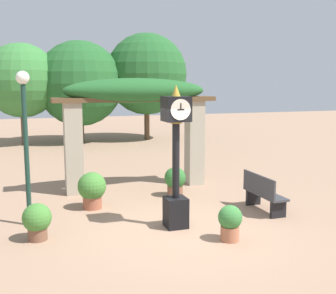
% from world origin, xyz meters
% --- Properties ---
extents(ground_plane, '(60.00, 60.00, 0.00)m').
position_xyz_m(ground_plane, '(0.00, 0.00, 0.00)').
color(ground_plane, '#9E7A60').
extents(pedestal_clock, '(0.51, 0.55, 2.97)m').
position_xyz_m(pedestal_clock, '(-0.08, 0.23, 1.49)').
color(pedestal_clock, black).
rests_on(pedestal_clock, ground).
extents(pergola, '(4.61, 1.07, 3.14)m').
position_xyz_m(pergola, '(0.00, 3.68, 2.39)').
color(pergola, '#A89E89').
rests_on(pergola, ground).
extents(potted_plant_near_left, '(0.56, 0.56, 0.73)m').
position_xyz_m(potted_plant_near_left, '(-2.86, 0.40, 0.40)').
color(potted_plant_near_left, brown).
rests_on(potted_plant_near_left, ground).
extents(potted_plant_near_right, '(0.47, 0.47, 0.70)m').
position_xyz_m(potted_plant_near_right, '(0.64, -0.84, 0.38)').
color(potted_plant_near_right, '#B26B4C').
rests_on(potted_plant_near_right, ground).
extents(potted_plant_far_left, '(0.68, 0.68, 0.89)m').
position_xyz_m(potted_plant_far_left, '(-1.53, 2.13, 0.49)').
color(potted_plant_far_left, '#9E563D').
rests_on(potted_plant_far_left, ground).
extents(potted_plant_far_right, '(0.58, 0.58, 0.79)m').
position_xyz_m(potted_plant_far_right, '(0.75, 2.54, 0.43)').
color(potted_plant_far_right, brown).
rests_on(potted_plant_far_right, ground).
extents(park_bench, '(0.42, 1.36, 0.89)m').
position_xyz_m(park_bench, '(2.24, 0.59, 0.43)').
color(park_bench, '#38383D').
rests_on(park_bench, ground).
extents(lamp_post, '(0.27, 0.27, 3.25)m').
position_xyz_m(lamp_post, '(-2.99, 1.35, 2.15)').
color(lamp_post, '#19382D').
rests_on(lamp_post, ground).
extents(tree_line, '(10.17, 4.31, 5.60)m').
position_xyz_m(tree_line, '(0.47, 13.89, 3.19)').
color(tree_line, brown).
rests_on(tree_line, ground).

